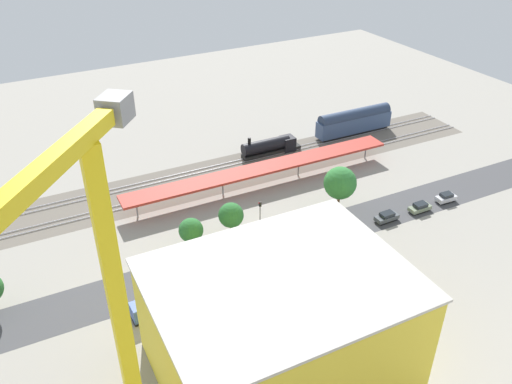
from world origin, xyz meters
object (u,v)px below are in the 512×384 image
(platform_canopy_near, at_px, (262,169))
(tower_crane, at_px, (114,327))
(parked_car_5, at_px, (279,254))
(street_tree_0, at_px, (191,230))
(construction_building, at_px, (280,325))
(parked_car_6, at_px, (237,270))
(box_truck_0, at_px, (166,301))
(locomotive, at_px, (271,146))
(parked_car_4, at_px, (316,243))
(parked_car_1, at_px, (420,208))
(parked_car_2, at_px, (387,217))
(parked_car_0, at_px, (446,198))
(street_tree_3, at_px, (231,215))
(traffic_light, at_px, (260,212))
(parked_car_3, at_px, (350,231))
(passenger_coach, at_px, (354,121))
(box_truck_1, at_px, (252,273))
(box_truck_2, at_px, (259,261))
(street_tree_2, at_px, (340,183))

(platform_canopy_near, height_order, tower_crane, tower_crane)
(parked_car_5, bearing_deg, street_tree_0, -36.63)
(street_tree_0, bearing_deg, construction_building, 91.11)
(parked_car_6, height_order, box_truck_0, box_truck_0)
(locomotive, distance_m, parked_car_4, 35.24)
(parked_car_1, bearing_deg, platform_canopy_near, -46.52)
(locomotive, height_order, parked_car_2, locomotive)
(platform_canopy_near, relative_size, parked_car_1, 13.02)
(platform_canopy_near, xyz_separation_m, parked_car_4, (1.88, 22.58, -3.05))
(parked_car_0, bearing_deg, parked_car_4, 0.31)
(parked_car_6, bearing_deg, parked_car_0, -179.71)
(parked_car_0, bearing_deg, street_tree_3, -12.45)
(parked_car_6, relative_size, traffic_light, 0.69)
(parked_car_3, bearing_deg, parked_car_6, 0.26)
(passenger_coach, xyz_separation_m, parked_car_5, (40.38, 33.35, -2.54))
(parked_car_2, distance_m, construction_building, 39.58)
(parked_car_4, bearing_deg, construction_building, 45.65)
(parked_car_1, relative_size, street_tree_0, 0.72)
(platform_canopy_near, relative_size, parked_car_5, 12.91)
(parked_car_0, relative_size, box_truck_1, 0.48)
(passenger_coach, xyz_separation_m, construction_building, (51.64, 52.40, 3.84))
(parked_car_3, distance_m, box_truck_2, 18.64)
(street_tree_3, bearing_deg, platform_canopy_near, -135.06)
(platform_canopy_near, xyz_separation_m, passenger_coach, (-31.44, -11.08, -0.45))
(parked_car_5, distance_m, street_tree_2, 19.15)
(platform_canopy_near, distance_m, street_tree_0, 24.75)
(street_tree_2, relative_size, traffic_light, 1.41)
(box_truck_0, bearing_deg, street_tree_0, -127.14)
(parked_car_1, xyz_separation_m, box_truck_2, (34.67, 0.58, 0.87))
(parked_car_4, bearing_deg, passenger_coach, -134.72)
(parked_car_6, distance_m, box_truck_0, 12.81)
(construction_building, relative_size, street_tree_0, 4.83)
(parked_car_2, bearing_deg, parked_car_1, 176.65)
(construction_building, relative_size, street_tree_3, 4.41)
(street_tree_3, distance_m, traffic_light, 5.15)
(tower_crane, relative_size, street_tree_3, 6.07)
(parked_car_3, relative_size, tower_crane, 0.11)
(parked_car_4, relative_size, parked_car_6, 0.99)
(street_tree_2, height_order, traffic_light, street_tree_2)
(passenger_coach, xyz_separation_m, street_tree_3, (44.71, 24.32, 1.21))
(locomotive, distance_m, street_tree_3, 32.75)
(parked_car_3, distance_m, construction_building, 32.36)
(tower_crane, relative_size, traffic_light, 6.43)
(parked_car_1, xyz_separation_m, street_tree_3, (34.70, -9.36, 3.75))
(parked_car_0, xyz_separation_m, street_tree_3, (41.54, -9.17, 3.71))
(parked_car_0, bearing_deg, parked_car_2, -1.01)
(parked_car_2, relative_size, box_truck_2, 0.50)
(street_tree_2, bearing_deg, parked_car_5, 22.91)
(box_truck_0, height_order, traffic_light, traffic_light)
(parked_car_0, distance_m, tower_crane, 76.93)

